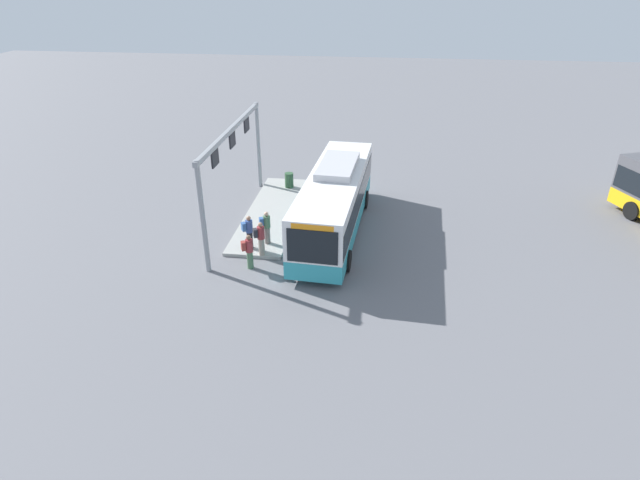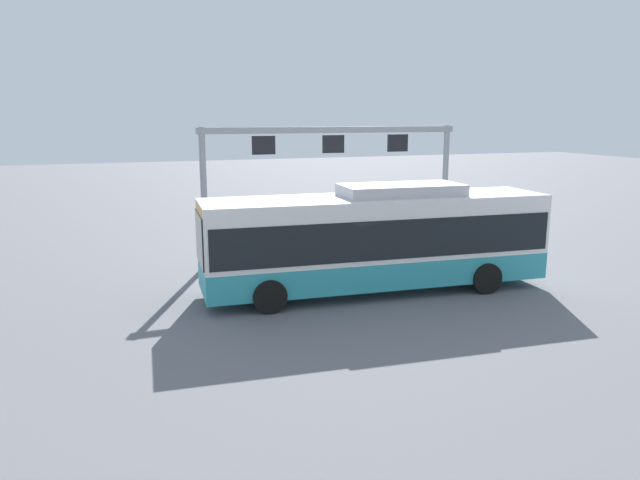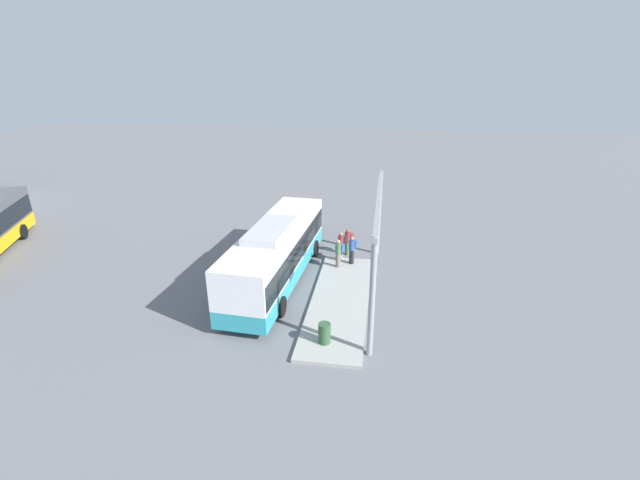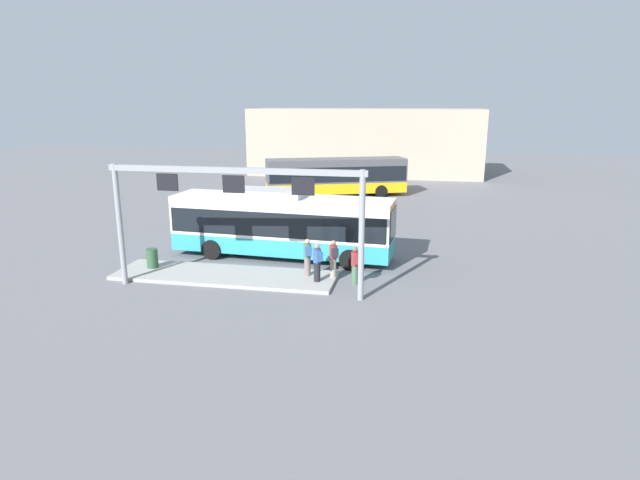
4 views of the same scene
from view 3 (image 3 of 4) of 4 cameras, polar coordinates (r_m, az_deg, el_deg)
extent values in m
plane|color=slate|center=(23.82, -5.56, -5.40)|extent=(120.00, 120.00, 0.00)
cube|color=#9E9E99|center=(21.72, 2.61, -7.99)|extent=(10.00, 2.80, 0.16)
cube|color=teal|center=(23.48, -5.62, -3.73)|extent=(11.19, 3.21, 0.85)
cube|color=white|center=(22.91, -5.75, -0.63)|extent=(11.19, 3.21, 1.90)
cube|color=black|center=(22.99, -5.73, -1.09)|extent=(10.97, 3.23, 1.20)
cube|color=black|center=(27.92, -2.29, 3.49)|extent=(0.18, 2.12, 1.50)
cube|color=#B7B7BC|center=(21.77, -6.53, 1.29)|extent=(3.97, 2.00, 0.36)
cube|color=orange|center=(27.60, -2.35, 5.11)|extent=(0.23, 1.75, 0.28)
cylinder|color=black|center=(27.16, -5.65, -0.66)|extent=(1.02, 0.36, 1.00)
cylinder|color=black|center=(26.56, -0.71, -1.09)|extent=(1.02, 0.36, 1.00)
cylinder|color=black|center=(21.27, -11.44, -7.86)|extent=(1.02, 0.36, 1.00)
cylinder|color=black|center=(20.49, -5.19, -8.70)|extent=(1.02, 0.36, 1.00)
cylinder|color=black|center=(35.38, -34.51, 0.90)|extent=(1.04, 0.64, 1.00)
cylinder|color=#476B4C|center=(26.81, 3.60, -1.08)|extent=(0.37, 0.37, 0.85)
cylinder|color=maroon|center=(26.53, 3.63, 0.36)|extent=(0.45, 0.45, 0.60)
sphere|color=brown|center=(26.38, 3.65, 1.19)|extent=(0.22, 0.22, 0.22)
cube|color=maroon|center=(26.61, 4.16, 0.48)|extent=(0.33, 0.28, 0.40)
cylinder|color=gray|center=(25.86, 2.72, -1.58)|extent=(0.37, 0.37, 0.85)
cylinder|color=maroon|center=(25.57, 2.75, -0.09)|extent=(0.45, 0.45, 0.60)
sphere|color=#9E755B|center=(25.42, 2.77, 0.77)|extent=(0.22, 0.22, 0.22)
cube|color=#26262D|center=(25.65, 3.30, 0.04)|extent=(0.33, 0.28, 0.40)
cylinder|color=black|center=(25.27, 4.16, -2.19)|extent=(0.39, 0.39, 0.85)
cylinder|color=#334C8C|center=(24.98, 4.21, -0.68)|extent=(0.47, 0.47, 0.60)
sphere|color=#9E755B|center=(24.83, 4.23, 0.19)|extent=(0.22, 0.22, 0.22)
cube|color=#335993|center=(25.08, 4.74, -0.53)|extent=(0.33, 0.30, 0.40)
cylinder|color=slate|center=(24.80, 2.39, -2.64)|extent=(0.37, 0.37, 0.85)
cylinder|color=#476B4C|center=(24.51, 2.42, -1.11)|extent=(0.45, 0.45, 0.60)
sphere|color=tan|center=(24.35, 2.43, -0.22)|extent=(0.22, 0.22, 0.22)
cube|color=#335993|center=(24.57, 3.00, -0.98)|extent=(0.33, 0.27, 0.40)
cylinder|color=gray|center=(16.96, 6.85, -7.62)|extent=(0.24, 0.24, 5.20)
cylinder|color=gray|center=(26.39, 7.74, 3.43)|extent=(0.24, 0.24, 5.20)
cube|color=gray|center=(20.75, 7.72, 5.35)|extent=(10.68, 0.20, 0.24)
cube|color=black|center=(18.25, 7.41, 1.17)|extent=(0.90, 0.08, 0.70)
cube|color=black|center=(20.92, 7.64, 3.91)|extent=(0.90, 0.08, 0.70)
cube|color=black|center=(23.62, 7.83, 6.02)|extent=(0.90, 0.08, 0.70)
cylinder|color=#2D5133|center=(18.41, 0.59, -12.14)|extent=(0.52, 0.52, 0.90)
camera|label=1|loc=(44.77, -1.36, 23.48)|focal=28.89mm
camera|label=2|loc=(36.59, -29.69, 10.84)|focal=33.48mm
camera|label=4|loc=(33.89, 45.30, 10.22)|focal=30.07mm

